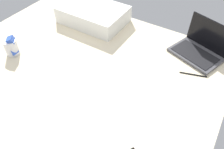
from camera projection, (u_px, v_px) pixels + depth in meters
bed_mattress at (83, 74)px, 153.26cm from camera, size 180.00×140.00×18.00cm
laptop at (200, 49)px, 151.56cm from camera, size 38.78×32.69×23.00cm
snack_cup at (11, 47)px, 150.65cm from camera, size 9.47×9.13×14.01cm
pillow at (93, 14)px, 179.81cm from camera, size 52.00×36.00×13.00cm
charger_cable at (193, 75)px, 139.85cm from camera, size 16.40×5.67×0.60cm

